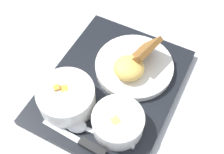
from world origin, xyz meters
TOP-DOWN VIEW (x-y plane):
  - ground_plane at (0.00, 0.00)m, footprint 4.00×4.00m
  - serving_tray at (0.00, 0.00)m, footprint 0.42×0.36m
  - bowl_salad at (-0.09, 0.08)m, footprint 0.13×0.13m
  - bowl_soup at (-0.10, -0.05)m, footprint 0.11×0.11m
  - plate_main at (0.06, -0.04)m, footprint 0.20×0.20m
  - knife at (-0.17, -0.00)m, footprint 0.05×0.16m
  - spoon at (-0.13, 0.02)m, footprint 0.04×0.16m

SIDE VIEW (x-z plane):
  - ground_plane at x=0.00m, z-range 0.00..0.00m
  - serving_tray at x=0.00m, z-range 0.00..0.02m
  - spoon at x=-0.13m, z-range 0.02..0.03m
  - knife at x=-0.17m, z-range 0.02..0.03m
  - plate_main at x=0.06m, z-range 0.00..0.08m
  - bowl_soup at x=-0.10m, z-range 0.02..0.07m
  - bowl_salad at x=-0.09m, z-range 0.02..0.08m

